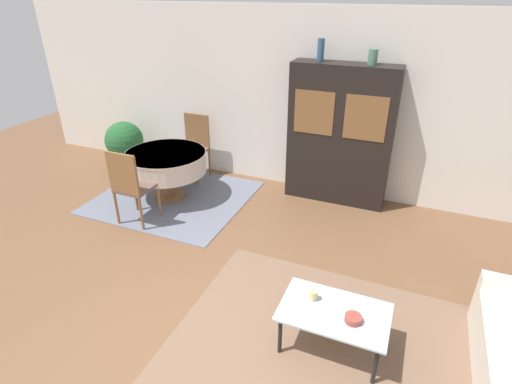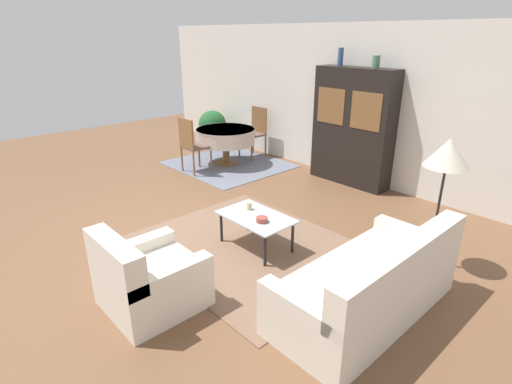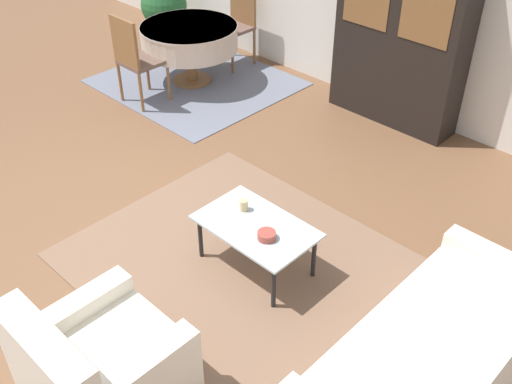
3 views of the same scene
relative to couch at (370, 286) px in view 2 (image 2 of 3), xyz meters
The scene contains 17 objects.
ground_plane 3.01m from the couch, behind, with size 14.00×14.00×0.00m, color brown.
wall_back 4.46m from the couch, 133.05° to the left, with size 10.00×0.06×2.70m.
area_rug 1.74m from the couch, behind, with size 2.72×2.22×0.01m.
dining_rug 4.99m from the couch, 156.60° to the left, with size 2.21×2.01×0.01m.
couch is the anchor object (origin of this frame).
armchair 2.13m from the couch, 135.51° to the right, with size 0.85×0.87×0.83m.
coffee_table 1.67m from the couch, behind, with size 0.93×0.58×0.42m.
display_cabinet 3.78m from the couch, 128.10° to the left, with size 1.46×0.40×2.00m.
dining_table 5.04m from the couch, 157.03° to the left, with size 1.19×1.19×0.73m.
dining_chair_near 4.78m from the couch, 166.14° to the left, with size 0.44×0.44×1.06m.
dining_chair_far 5.41m from the couch, 148.99° to the left, with size 0.44×0.44×1.06m.
floor_lamp 1.61m from the couch, 89.68° to the left, with size 0.47×0.47×1.52m.
cup 1.89m from the couch, behind, with size 0.07×0.07×0.10m.
bowl 1.51m from the couch, behind, with size 0.14×0.14×0.06m.
vase_tall 4.36m from the couch, 132.25° to the left, with size 0.09×0.09×0.29m.
vase_short 3.96m from the couch, 123.98° to the left, with size 0.12×0.12×0.20m.
potted_plant 6.48m from the couch, 156.30° to the left, with size 0.65×0.65×0.85m.
Camera 2 is at (4.56, -2.48, 2.52)m, focal length 28.00 mm.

